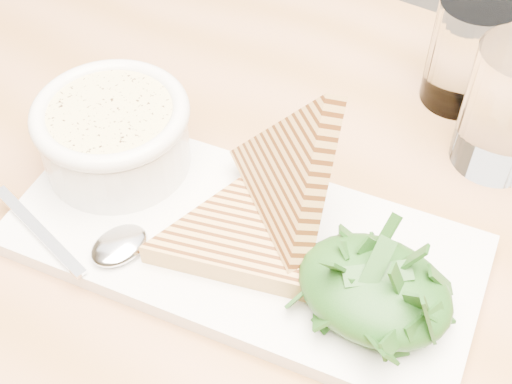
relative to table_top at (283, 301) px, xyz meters
The scene contains 14 objects.
table_top is the anchor object (origin of this frame).
table_leg_bl 0.76m from the table_top, 147.53° to the left, with size 0.06×0.06×0.73m, color #A9744B.
platter 0.05m from the table_top, 163.40° to the left, with size 0.37×0.17×0.02m, color silver.
soup_bowl 0.19m from the table_top, behind, with size 0.12×0.12×0.05m, color silver.
soup 0.20m from the table_top, behind, with size 0.10×0.10×0.01m, color #DBCA84.
bowl_rim 0.20m from the table_top, behind, with size 0.13×0.13×0.01m, color silver.
sandwich_flat 0.06m from the table_top, behind, with size 0.15×0.15×0.02m, color tan, non-canonical shape.
sandwich_lean 0.10m from the table_top, 118.53° to the left, with size 0.15×0.15×0.08m, color tan, non-canonical shape.
salad_base 0.09m from the table_top, ahead, with size 0.11×0.09×0.04m, color black.
arugula_pile 0.09m from the table_top, ahead, with size 0.11×0.10×0.05m, color #2B561F, non-canonical shape.
spoon_bowl 0.13m from the table_top, 158.72° to the right, with size 0.03×0.05×0.01m, color silver.
spoon_handle 0.20m from the table_top, 160.00° to the right, with size 0.12×0.01×0.00m, color silver.
glass_near 0.25m from the table_top, 68.01° to the left, with size 0.08×0.08×0.12m, color white.
glass_far 0.29m from the table_top, 83.87° to the left, with size 0.07×0.07×0.11m, color white.
Camera 1 is at (0.02, -0.43, 1.23)m, focal length 50.00 mm.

